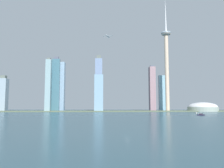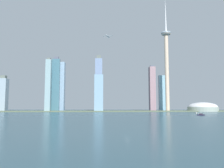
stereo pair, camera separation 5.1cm
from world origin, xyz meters
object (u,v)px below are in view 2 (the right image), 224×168
object	(u,v)px
skyscraper_7	(56,85)
skyscraper_5	(99,84)
airplane	(108,36)
skyscraper_2	(163,93)
skyscraper_1	(61,87)
skyscraper_0	(48,85)
skyscraper_4	(99,93)
boat_5	(201,115)
observation_tower	(167,58)
skyscraper_6	(3,94)
boat_2	(196,113)
stadium_dome	(203,108)
skyscraper_3	(152,88)

from	to	relation	value
skyscraper_7	skyscraper_5	bearing A→B (deg)	2.44
airplane	skyscraper_2	bearing A→B (deg)	131.73
skyscraper_1	skyscraper_7	xyz separation A→B (m)	(-10.47, -41.60, 2.71)
skyscraper_5	skyscraper_0	bearing A→B (deg)	-160.84
skyscraper_4	boat_5	distance (m)	330.73
skyscraper_5	skyscraper_1	bearing A→B (deg)	163.70
observation_tower	skyscraper_0	bearing A→B (deg)	-174.80
skyscraper_6	boat_2	distance (m)	557.09
skyscraper_4	skyscraper_7	size ratio (longest dim) A/B	0.65
skyscraper_4	skyscraper_1	bearing A→B (deg)	149.20
skyscraper_1	skyscraper_5	size ratio (longest dim) A/B	0.90
skyscraper_7	observation_tower	bearing A→B (deg)	-1.98
skyscraper_4	boat_2	size ratio (longest dim) A/B	14.97
stadium_dome	skyscraper_4	xyz separation A→B (m)	(-320.07, -4.04, 44.14)
skyscraper_5	boat_5	bearing A→B (deg)	-58.12
skyscraper_1	skyscraper_4	size ratio (longest dim) A/B	1.45
stadium_dome	skyscraper_0	xyz separation A→B (m)	(-466.93, -17.13, 65.79)
observation_tower	skyscraper_3	distance (m)	116.85
skyscraper_3	airplane	size ratio (longest dim) A/B	5.48
observation_tower	boat_2	xyz separation A→B (m)	(9.28, -183.13, -167.60)
skyscraper_3	skyscraper_4	distance (m)	201.70
skyscraper_0	skyscraper_5	bearing A→B (deg)	19.16
skyscraper_3	skyscraper_6	size ratio (longest dim) A/B	1.40
skyscraper_1	skyscraper_7	size ratio (longest dim) A/B	0.94
observation_tower	skyscraper_3	xyz separation A→B (m)	(-32.85, 63.12, -92.69)
observation_tower	boat_2	size ratio (longest dim) A/B	49.93
observation_tower	boat_2	world-z (taller)	observation_tower
stadium_dome	skyscraper_5	size ratio (longest dim) A/B	0.51
skyscraper_0	boat_2	size ratio (longest dim) A/B	21.24
observation_tower	boat_2	distance (m)	248.42
stadium_dome	skyscraper_1	xyz separation A→B (m)	(-443.56, 69.59, 69.12)
skyscraper_7	skyscraper_0	bearing A→B (deg)	-105.96
skyscraper_7	skyscraper_3	bearing A→B (deg)	9.15
skyscraper_0	skyscraper_1	bearing A→B (deg)	74.92
skyscraper_0	airplane	size ratio (longest dim) A/B	5.56
skyscraper_4	boat_5	xyz separation A→B (m)	(188.42, -266.36, -54.16)
skyscraper_1	skyscraper_5	distance (m)	128.07
skyscraper_0	skyscraper_6	world-z (taller)	skyscraper_0
skyscraper_2	skyscraper_3	xyz separation A→B (m)	(-33.27, 10.14, 16.33)
skyscraper_2	airplane	xyz separation A→B (m)	(-189.38, -71.33, 171.50)
skyscraper_4	skyscraper_7	distance (m)	140.49
skyscraper_7	boat_2	world-z (taller)	skyscraper_7
stadium_dome	skyscraper_3	distance (m)	171.25
skyscraper_1	skyscraper_4	bearing A→B (deg)	-30.80
skyscraper_1	boat_5	size ratio (longest dim) A/B	11.36
boat_2	boat_5	world-z (taller)	boat_5
skyscraper_5	skyscraper_7	xyz separation A→B (m)	(-133.30, -5.67, -2.33)
skyscraper_6	airplane	bearing A→B (deg)	-5.60
skyscraper_5	skyscraper_4	bearing A→B (deg)	-88.99
skyscraper_2	boat_5	world-z (taller)	skyscraper_2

